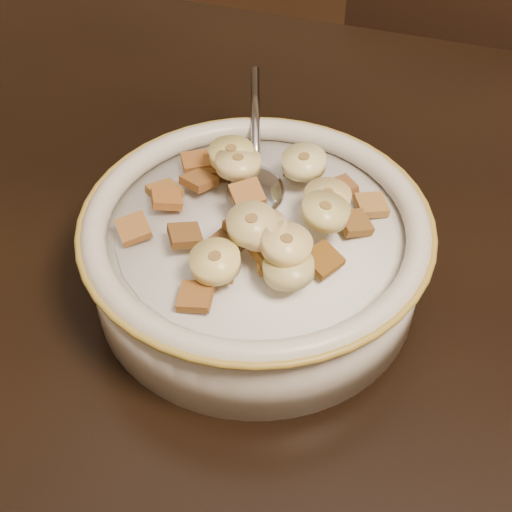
% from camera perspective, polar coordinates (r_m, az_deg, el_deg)
% --- Properties ---
extents(chair, '(0.44, 0.44, 0.84)m').
position_cam_1_polar(chair, '(1.03, 13.70, 0.58)').
color(chair, black).
rests_on(chair, floor).
extents(cereal_bowl, '(0.23, 0.23, 0.05)m').
position_cam_1_polar(cereal_bowl, '(0.50, 0.00, -0.24)').
color(cereal_bowl, silver).
rests_on(cereal_bowl, table).
extents(milk, '(0.19, 0.19, 0.00)m').
position_cam_1_polar(milk, '(0.48, 0.00, 2.03)').
color(milk, white).
rests_on(milk, cereal_bowl).
extents(spoon, '(0.06, 0.06, 0.01)m').
position_cam_1_polar(spoon, '(0.50, -0.01, 5.25)').
color(spoon, '#9EA1A8').
rests_on(spoon, cereal_bowl).
extents(cereal_square_0, '(0.03, 0.03, 0.01)m').
position_cam_1_polar(cereal_square_0, '(0.47, -0.69, 4.94)').
color(cereal_square_0, '#975B32').
rests_on(cereal_square_0, milk).
extents(cereal_square_1, '(0.03, 0.03, 0.01)m').
position_cam_1_polar(cereal_square_1, '(0.44, -2.54, 0.87)').
color(cereal_square_1, brown).
rests_on(cereal_square_1, milk).
extents(cereal_square_2, '(0.03, 0.03, 0.01)m').
position_cam_1_polar(cereal_square_2, '(0.50, 6.72, 5.46)').
color(cereal_square_2, brown).
rests_on(cereal_square_2, milk).
extents(cereal_square_3, '(0.02, 0.02, 0.01)m').
position_cam_1_polar(cereal_square_3, '(0.51, 3.67, 7.00)').
color(cereal_square_3, brown).
rests_on(cereal_square_3, milk).
extents(cereal_square_4, '(0.03, 0.03, 0.01)m').
position_cam_1_polar(cereal_square_4, '(0.44, -3.20, -1.00)').
color(cereal_square_4, brown).
rests_on(cereal_square_4, milk).
extents(cereal_square_5, '(0.03, 0.03, 0.01)m').
position_cam_1_polar(cereal_square_5, '(0.46, -5.71, 1.66)').
color(cereal_square_5, brown).
rests_on(cereal_square_5, milk).
extents(cereal_square_6, '(0.03, 0.03, 0.01)m').
position_cam_1_polar(cereal_square_6, '(0.50, -4.58, 6.03)').
color(cereal_square_6, brown).
rests_on(cereal_square_6, milk).
extents(cereal_square_7, '(0.03, 0.03, 0.01)m').
position_cam_1_polar(cereal_square_7, '(0.49, 9.21, 4.06)').
color(cereal_square_7, olive).
rests_on(cereal_square_7, milk).
extents(cereal_square_8, '(0.03, 0.03, 0.01)m').
position_cam_1_polar(cereal_square_8, '(0.50, -7.34, 5.19)').
color(cereal_square_8, olive).
rests_on(cereal_square_8, milk).
extents(cereal_square_9, '(0.03, 0.03, 0.01)m').
position_cam_1_polar(cereal_square_9, '(0.49, -7.17, 4.58)').
color(cereal_square_9, '#97602C').
rests_on(cereal_square_9, milk).
extents(cereal_square_10, '(0.03, 0.03, 0.01)m').
position_cam_1_polar(cereal_square_10, '(0.45, -0.95, 2.39)').
color(cereal_square_10, olive).
rests_on(cereal_square_10, milk).
extents(cereal_square_11, '(0.03, 0.03, 0.01)m').
position_cam_1_polar(cereal_square_11, '(0.44, 1.06, 0.24)').
color(cereal_square_11, olive).
rests_on(cereal_square_11, milk).
extents(cereal_square_12, '(0.03, 0.03, 0.01)m').
position_cam_1_polar(cereal_square_12, '(0.47, -9.78, 2.18)').
color(cereal_square_12, '#9A622E').
rests_on(cereal_square_12, milk).
extents(cereal_square_13, '(0.03, 0.03, 0.01)m').
position_cam_1_polar(cereal_square_13, '(0.52, -3.39, 7.02)').
color(cereal_square_13, brown).
rests_on(cereal_square_13, milk).
extents(cereal_square_14, '(0.03, 0.03, 0.01)m').
position_cam_1_polar(cereal_square_14, '(0.44, 5.38, -0.30)').
color(cereal_square_14, brown).
rests_on(cereal_square_14, milk).
extents(cereal_square_15, '(0.03, 0.03, 0.01)m').
position_cam_1_polar(cereal_square_15, '(0.47, 7.89, 2.66)').
color(cereal_square_15, brown).
rests_on(cereal_square_15, milk).
extents(cereal_square_16, '(0.02, 0.02, 0.01)m').
position_cam_1_polar(cereal_square_16, '(0.53, -2.44, 7.62)').
color(cereal_square_16, brown).
rests_on(cereal_square_16, milk).
extents(cereal_square_17, '(0.02, 0.02, 0.01)m').
position_cam_1_polar(cereal_square_17, '(0.43, -4.87, -3.24)').
color(cereal_square_17, brown).
rests_on(cereal_square_17, milk).
extents(cereal_square_18, '(0.03, 0.03, 0.01)m').
position_cam_1_polar(cereal_square_18, '(0.52, -4.81, 7.51)').
color(cereal_square_18, brown).
rests_on(cereal_square_18, milk).
extents(cereal_square_19, '(0.02, 0.03, 0.01)m').
position_cam_1_polar(cereal_square_19, '(0.52, -3.27, 7.04)').
color(cereal_square_19, brown).
rests_on(cereal_square_19, milk).
extents(cereal_square_20, '(0.03, 0.03, 0.01)m').
position_cam_1_polar(cereal_square_20, '(0.44, 1.38, -0.21)').
color(cereal_square_20, brown).
rests_on(cereal_square_20, milk).
extents(banana_slice_0, '(0.04, 0.04, 0.01)m').
position_cam_1_polar(banana_slice_0, '(0.43, 2.63, -1.01)').
color(banana_slice_0, '#CBBB7E').
rests_on(banana_slice_0, milk).
extents(banana_slice_1, '(0.04, 0.04, 0.01)m').
position_cam_1_polar(banana_slice_1, '(0.49, -1.43, 7.45)').
color(banana_slice_1, '#CEBC7D').
rests_on(banana_slice_1, milk).
extents(banana_slice_2, '(0.04, 0.04, 0.02)m').
position_cam_1_polar(banana_slice_2, '(0.43, 2.45, 0.95)').
color(banana_slice_2, beige).
rests_on(banana_slice_2, milk).
extents(banana_slice_3, '(0.04, 0.04, 0.01)m').
position_cam_1_polar(banana_slice_3, '(0.47, 5.74, 4.65)').
color(banana_slice_3, '#D9CC85').
rests_on(banana_slice_3, milk).
extents(banana_slice_4, '(0.04, 0.04, 0.01)m').
position_cam_1_polar(banana_slice_4, '(0.44, -0.35, 2.57)').
color(banana_slice_4, '#EADB8F').
rests_on(banana_slice_4, milk).
extents(banana_slice_5, '(0.04, 0.04, 0.01)m').
position_cam_1_polar(banana_slice_5, '(0.50, -1.98, 8.18)').
color(banana_slice_5, '#F3E082').
rests_on(banana_slice_5, milk).
extents(banana_slice_6, '(0.04, 0.03, 0.01)m').
position_cam_1_polar(banana_slice_6, '(0.44, 0.52, 2.12)').
color(banana_slice_6, '#D3BB88').
rests_on(banana_slice_6, milk).
extents(banana_slice_7, '(0.04, 0.04, 0.01)m').
position_cam_1_polar(banana_slice_7, '(0.50, 3.84, 7.51)').
color(banana_slice_7, '#FEF49B').
rests_on(banana_slice_7, milk).
extents(banana_slice_8, '(0.04, 0.04, 0.02)m').
position_cam_1_polar(banana_slice_8, '(0.45, 5.55, 3.57)').
color(banana_slice_8, '#C8BA7E').
rests_on(banana_slice_8, milk).
extents(banana_slice_9, '(0.04, 0.04, 0.01)m').
position_cam_1_polar(banana_slice_9, '(0.43, -3.29, -0.44)').
color(banana_slice_9, '#EBCF71').
rests_on(banana_slice_9, milk).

